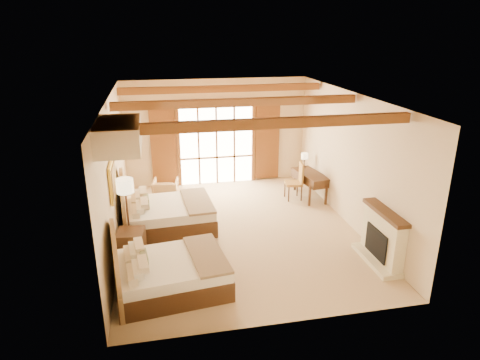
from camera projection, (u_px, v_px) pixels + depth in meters
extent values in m
plane|color=tan|center=(239.00, 230.00, 10.29)|extent=(7.00, 7.00, 0.00)
plane|color=beige|center=(216.00, 132.00, 12.98)|extent=(5.50, 0.00, 5.50)
plane|color=beige|center=(114.00, 175.00, 9.24)|extent=(0.00, 7.00, 7.00)
plane|color=beige|center=(351.00, 160.00, 10.26)|extent=(0.00, 7.00, 7.00)
plane|color=#B87838|center=(238.00, 97.00, 9.21)|extent=(7.00, 7.00, 0.00)
cube|color=white|center=(216.00, 144.00, 13.06)|extent=(2.20, 0.02, 2.50)
cube|color=brown|center=(164.00, 147.00, 12.73)|extent=(0.75, 0.06, 2.40)
cube|color=brown|center=(267.00, 141.00, 13.33)|extent=(0.75, 0.06, 2.40)
cube|color=#F0E6BB|center=(383.00, 238.00, 8.75)|extent=(0.25, 1.30, 1.10)
cube|color=black|center=(379.00, 242.00, 8.77)|extent=(0.18, 0.80, 0.60)
cube|color=#F0E6BB|center=(376.00, 260.00, 8.90)|extent=(0.45, 1.40, 0.10)
cube|color=#442C16|center=(386.00, 212.00, 8.55)|extent=(0.30, 1.40, 0.08)
cube|color=gold|center=(112.00, 180.00, 8.50)|extent=(0.05, 0.95, 0.75)
cube|color=tan|center=(114.00, 180.00, 8.51)|extent=(0.02, 0.82, 0.62)
cube|color=beige|center=(119.00, 135.00, 7.00)|extent=(0.70, 1.40, 0.45)
cube|color=#442C16|center=(172.00, 280.00, 7.92)|extent=(2.17, 1.74, 0.39)
cube|color=white|center=(171.00, 266.00, 7.82)|extent=(2.13, 1.71, 0.21)
cube|color=#8E7E56|center=(208.00, 256.00, 7.91)|extent=(0.78, 1.61, 0.05)
cube|color=gray|center=(144.00, 258.00, 7.66)|extent=(0.17, 0.42, 0.23)
cube|color=#442C16|center=(169.00, 221.00, 10.33)|extent=(2.20, 1.72, 0.41)
cube|color=white|center=(168.00, 208.00, 10.22)|extent=(2.16, 1.68, 0.23)
cube|color=#8E7E56|center=(198.00, 201.00, 10.31)|extent=(0.73, 1.66, 0.05)
cube|color=gray|center=(146.00, 201.00, 10.05)|extent=(0.15, 0.44, 0.25)
cube|color=#442C16|center=(131.00, 246.00, 8.89)|extent=(0.62, 0.62, 0.66)
cylinder|color=#3A271D|center=(131.00, 251.00, 9.33)|extent=(0.24, 0.24, 0.03)
cylinder|color=#3A271D|center=(128.00, 221.00, 9.08)|extent=(0.04, 0.04, 1.43)
cylinder|color=#FFECB2|center=(125.00, 186.00, 8.81)|extent=(0.36, 0.36, 0.30)
imported|color=tan|center=(166.00, 190.00, 11.96)|extent=(0.76, 0.78, 0.63)
cube|color=tan|center=(187.00, 197.00, 11.79)|extent=(0.59, 0.59, 0.39)
cube|color=#442C16|center=(311.00, 174.00, 12.09)|extent=(0.79, 1.41, 0.05)
cube|color=#442C16|center=(310.00, 178.00, 12.13)|extent=(0.76, 1.37, 0.21)
cube|color=#A27F3C|center=(293.00, 183.00, 12.03)|extent=(0.53, 0.53, 0.06)
cube|color=#A27F3C|center=(301.00, 172.00, 11.96)|extent=(0.12, 0.47, 0.57)
cylinder|color=#3A271D|center=(304.00, 166.00, 12.62)|extent=(0.12, 0.12, 0.02)
cylinder|color=#3A271D|center=(304.00, 162.00, 12.57)|extent=(0.02, 0.02, 0.29)
cylinder|color=#FFECB2|center=(305.00, 156.00, 12.51)|extent=(0.21, 0.21, 0.17)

